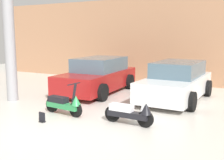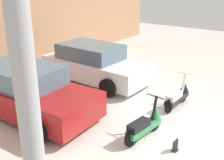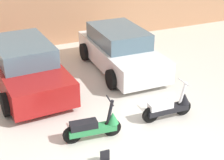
{
  "view_description": "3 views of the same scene",
  "coord_description": "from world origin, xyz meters",
  "px_view_note": "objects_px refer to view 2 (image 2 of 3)",
  "views": [
    {
      "loc": [
        4.08,
        -5.21,
        2.22
      ],
      "look_at": [
        0.1,
        2.21,
        0.88
      ],
      "focal_mm": 45.0,
      "sensor_mm": 36.0,
      "label": 1
    },
    {
      "loc": [
        -5.86,
        -1.82,
        3.6
      ],
      "look_at": [
        0.21,
        2.58,
        0.79
      ],
      "focal_mm": 45.0,
      "sensor_mm": 36.0,
      "label": 2
    },
    {
      "loc": [
        -3.03,
        -5.09,
        4.58
      ],
      "look_at": [
        0.33,
        2.32,
        0.66
      ],
      "focal_mm": 55.0,
      "sensor_mm": 36.0,
      "label": 3
    }
  ],
  "objects_px": {
    "placard_near_left_scooter": "(175,146)",
    "car_rear_left": "(26,92)",
    "scooter_front_left": "(145,124)",
    "support_column_side": "(26,89)",
    "car_rear_center": "(94,64)",
    "scooter_front_right": "(178,96)"
  },
  "relations": [
    {
      "from": "placard_near_left_scooter",
      "to": "car_rear_left",
      "type": "bearing_deg",
      "value": 100.28
    },
    {
      "from": "car_rear_left",
      "to": "placard_near_left_scooter",
      "type": "bearing_deg",
      "value": 7.48
    },
    {
      "from": "scooter_front_left",
      "to": "support_column_side",
      "type": "distance_m",
      "value": 3.24
    },
    {
      "from": "car_rear_center",
      "to": "placard_near_left_scooter",
      "type": "xyz_separation_m",
      "value": [
        -2.36,
        -4.18,
        -0.52
      ]
    },
    {
      "from": "placard_near_left_scooter",
      "to": "scooter_front_left",
      "type": "bearing_deg",
      "value": 82.32
    },
    {
      "from": "scooter_front_right",
      "to": "car_rear_left",
      "type": "xyz_separation_m",
      "value": [
        -2.85,
        3.16,
        0.32
      ]
    },
    {
      "from": "scooter_front_right",
      "to": "car_rear_left",
      "type": "distance_m",
      "value": 4.26
    },
    {
      "from": "scooter_front_left",
      "to": "car_rear_center",
      "type": "relative_size",
      "value": 0.34
    },
    {
      "from": "car_rear_left",
      "to": "support_column_side",
      "type": "xyz_separation_m",
      "value": [
        -1.88,
        -2.62,
        1.33
      ]
    },
    {
      "from": "scooter_front_right",
      "to": "placard_near_left_scooter",
      "type": "distance_m",
      "value": 2.3
    },
    {
      "from": "car_rear_center",
      "to": "support_column_side",
      "type": "xyz_separation_m",
      "value": [
        -4.97,
        -2.76,
        1.35
      ]
    },
    {
      "from": "car_rear_left",
      "to": "car_rear_center",
      "type": "relative_size",
      "value": 1.04
    },
    {
      "from": "car_rear_left",
      "to": "scooter_front_right",
      "type": "bearing_deg",
      "value": 39.19
    },
    {
      "from": "scooter_front_right",
      "to": "support_column_side",
      "type": "xyz_separation_m",
      "value": [
        -4.72,
        0.54,
        1.65
      ]
    },
    {
      "from": "support_column_side",
      "to": "car_rear_left",
      "type": "bearing_deg",
      "value": 54.36
    },
    {
      "from": "placard_near_left_scooter",
      "to": "support_column_side",
      "type": "xyz_separation_m",
      "value": [
        -2.61,
        1.42,
        1.87
      ]
    },
    {
      "from": "scooter_front_left",
      "to": "scooter_front_right",
      "type": "height_order",
      "value": "same"
    },
    {
      "from": "scooter_front_left",
      "to": "scooter_front_right",
      "type": "bearing_deg",
      "value": 7.74
    },
    {
      "from": "scooter_front_right",
      "to": "car_rear_center",
      "type": "relative_size",
      "value": 0.34
    },
    {
      "from": "car_rear_left",
      "to": "car_rear_center",
      "type": "distance_m",
      "value": 3.09
    },
    {
      "from": "car_rear_left",
      "to": "placard_near_left_scooter",
      "type": "xyz_separation_m",
      "value": [
        0.73,
        -4.04,
        -0.54
      ]
    },
    {
      "from": "placard_near_left_scooter",
      "to": "scooter_front_right",
      "type": "bearing_deg",
      "value": 22.53
    }
  ]
}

